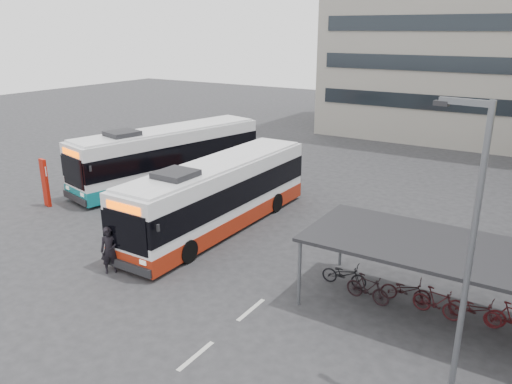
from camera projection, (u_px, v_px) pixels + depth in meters
The scene contains 9 objects.
ground at pixel (194, 290), 18.34m from camera, with size 120.00×120.00×0.00m, color #28282B.
bike_shelter at pixel (457, 285), 16.05m from camera, with size 10.00×4.00×2.54m.
road_markings at pixel (196, 356), 14.66m from camera, with size 0.15×7.60×0.01m.
bus_main at pixel (219, 195), 23.69m from camera, with size 2.69×11.94×3.52m.
bus_teal at pixel (169, 156), 30.75m from camera, with size 5.43×12.71×3.67m.
pedestrian at pixel (110, 250), 19.44m from camera, with size 0.69×0.45×1.89m, color black.
lamp_post at pixel (468, 241), 11.78m from camera, with size 1.35×0.35×7.71m.
sign_totem_mid at pixel (45, 182), 26.69m from camera, with size 0.57×0.26×2.62m.
sign_totem_north at pixel (104, 159), 31.35m from camera, with size 0.58×0.17×2.70m.
Camera 1 is at (10.64, -12.56, 9.16)m, focal length 35.00 mm.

